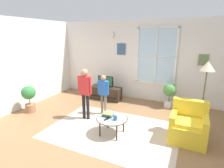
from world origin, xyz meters
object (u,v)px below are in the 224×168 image
Objects in this scene: cup at (115,118)px; potted_plant_corner at (29,96)px; tv_stand at (106,93)px; television at (106,81)px; person_red_shirt at (85,88)px; remote_near_books at (106,119)px; remote_near_cup at (109,118)px; floor_lamp at (207,74)px; coffee_table at (112,119)px; armchair at (188,126)px; person_blue_shirt at (103,90)px; book_stack at (108,115)px; potted_plant_by_window at (169,93)px.

potted_plant_corner is at bearing 176.49° from cup.
television reaches higher than tv_stand.
remote_near_books is at bearing -31.38° from person_red_shirt.
television is 0.72× the size of potted_plant_corner.
remote_near_books is 1.00× the size of remote_near_cup.
remote_near_cup is at bearing 80.88° from remote_near_books.
floor_lamp is at bearing 11.00° from person_red_shirt.
coffee_table is at bearing -2.55° from potted_plant_corner.
floor_lamp is at bearing 30.90° from cup.
floor_lamp reaches higher than remote_near_cup.
armchair is at bearing 17.12° from remote_near_cup.
tv_stand is 1.36m from person_blue_shirt.
cup is 0.07× the size of person_red_shirt.
remote_near_books is 2.49m from floor_lamp.
book_stack is 2.70m from potted_plant_corner.
armchair is 0.50× the size of floor_lamp.
remote_near_cup is (1.15, -2.12, -0.26)m from television.
television reaches higher than coffee_table.
television is at bearing -175.59° from potted_plant_by_window.
person_blue_shirt reaches higher than potted_plant_corner.
television is 2.53m from cup.
cup is 0.21m from remote_near_books.
person_red_shirt is at bearing 156.15° from coffee_table.
armchair is 0.73× the size of person_blue_shirt.
person_red_shirt is 1.73× the size of potted_plant_corner.
potted_plant_corner reaches higher than tv_stand.
tv_stand is at bearing 117.12° from remote_near_books.
potted_plant_corner is at bearing 177.45° from coffee_table.
potted_plant_by_window is at bearing 63.19° from book_stack.
armchair is at bearing 19.89° from cup.
book_stack is 2.48m from potted_plant_by_window.
book_stack is 2.44m from floor_lamp.
armchair is 2.71m from person_red_shirt.
floor_lamp is (1.97, 1.13, 1.03)m from remote_near_books.
book_stack is (1.09, -2.04, -0.23)m from television.
book_stack is 0.30× the size of potted_plant_corner.
person_red_shirt is 2.73m from potted_plant_by_window.
television reaches higher than potted_plant_corner.
television is 5.59× the size of cup.
book_stack is at bearing -154.49° from floor_lamp.
potted_plant_by_window is at bearing 66.33° from coffee_table.
book_stack is 2.32× the size of cup.
potted_plant_by_window reaches higher than tv_stand.
potted_plant_by_window is at bearing 4.41° from television.
tv_stand is 3.50m from floor_lamp.
television is at bearing 113.98° from person_blue_shirt.
person_red_shirt is at bearing 10.05° from potted_plant_corner.
potted_plant_corner is 4.89m from floor_lamp.
television is 2.22m from potted_plant_by_window.
remote_near_cup is at bearing -56.68° from person_blue_shirt.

